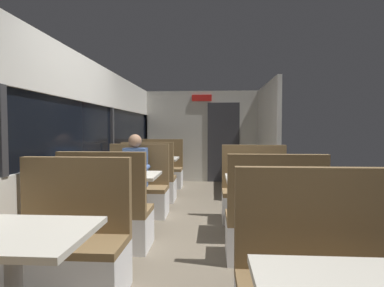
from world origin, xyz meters
The scene contains 18 objects.
ground_plane centered at (0.00, 0.00, -0.01)m, with size 3.30×9.20×0.02m, color #665B4C.
carriage_window_panel_left centered at (-1.45, 0.00, 1.11)m, with size 0.09×8.48×2.30m.
carriage_end_bulkhead centered at (0.06, 4.19, 1.14)m, with size 2.90×0.11×2.30m.
carriage_aisle_panel_right centered at (1.45, 3.00, 1.15)m, with size 0.08×2.40×2.30m, color beige.
dining_table_near_window centered at (-0.89, -2.09, 0.64)m, with size 0.90×0.70×0.74m.
bench_near_window_facing_entry centered at (-0.89, -1.39, 0.33)m, with size 0.95×0.50×1.10m.
dining_table_mid_window centered at (-0.89, 0.26, 0.64)m, with size 0.90×0.70×0.74m.
bench_mid_window_facing_end centered at (-0.89, -0.44, 0.33)m, with size 0.95×0.50×1.10m.
bench_mid_window_facing_entry centered at (-0.89, 0.96, 0.33)m, with size 0.95×0.50×1.10m.
dining_table_far_window centered at (-0.89, 2.61, 0.64)m, with size 0.90×0.70×0.74m.
bench_far_window_facing_end centered at (-0.89, 1.91, 0.33)m, with size 0.95×0.50×1.10m.
bench_far_window_facing_entry centered at (-0.89, 3.31, 0.33)m, with size 0.95×0.50×1.10m.
dining_table_rear_aisle centered at (0.89, 0.06, 0.64)m, with size 0.90×0.70×0.74m.
bench_rear_aisle_facing_end centered at (0.89, -0.64, 0.33)m, with size 0.95×0.50×1.10m.
bench_rear_aisle_facing_entry centered at (0.89, 0.76, 0.33)m, with size 0.95×0.50×1.10m.
seated_passenger centered at (-0.89, 0.89, 0.54)m, with size 0.47×0.55×1.26m.
coffee_cup_primary centered at (-1.10, 2.45, 0.79)m, with size 0.07×0.07×0.09m.
coffee_cup_secondary centered at (-1.11, 0.38, 0.79)m, with size 0.07×0.07×0.09m.
Camera 1 is at (0.28, -3.84, 1.34)m, focal length 29.48 mm.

